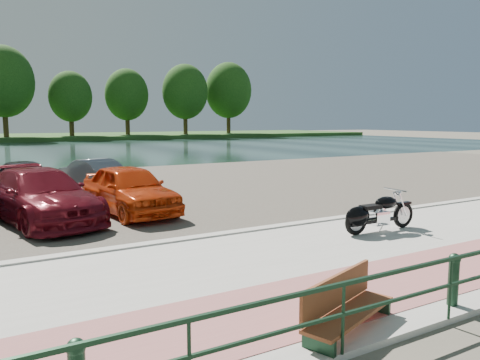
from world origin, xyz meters
The scene contains 15 objects.
ground centered at (0.00, 0.00, 0.00)m, with size 200.00×200.00×0.00m, color #595447.
promenade centered at (0.00, -1.00, 0.05)m, with size 60.00×6.00×0.10m, color #ADABA2.
pink_path centered at (0.00, -2.50, 0.10)m, with size 60.00×2.00×0.01m, color #A05A5B.
kerb centered at (0.00, 2.00, 0.07)m, with size 60.00×0.30×0.14m, color #ADABA2.
parking_lot centered at (0.00, 11.00, 0.02)m, with size 60.00×18.00×0.04m, color #3F3A33.
river centered at (0.00, 40.00, 0.00)m, with size 120.00×40.00×0.00m, color #1A2F2A.
far_bank centered at (0.00, 72.00, 0.30)m, with size 120.00×24.00×0.60m, color #274819.
bollards centered at (-1.67, -3.70, 0.54)m, with size 10.68×0.18×0.81m.
far_trees centered at (4.36, 65.79, 7.49)m, with size 70.25×10.68×12.52m.
motorcycle centered at (0.96, 0.27, 0.56)m, with size 2.33×0.75×1.05m.
park_bench centered at (-3.48, -3.47, 0.43)m, with size 1.85×1.02×0.72m.
car_3 centered at (-6.06, 6.04, 0.79)m, with size 2.11×5.19×1.51m, color maroon.
car_4 centered at (-3.52, 6.02, 0.79)m, with size 1.78×4.43×1.51m, color red.
car_8 centered at (-5.99, 12.28, 0.72)m, with size 1.62×4.02×1.37m, color black.
car_9 centered at (-3.33, 12.04, 0.67)m, with size 1.34×3.85×1.27m, color slate.
Camera 1 is at (-7.74, -7.97, 2.90)m, focal length 35.00 mm.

